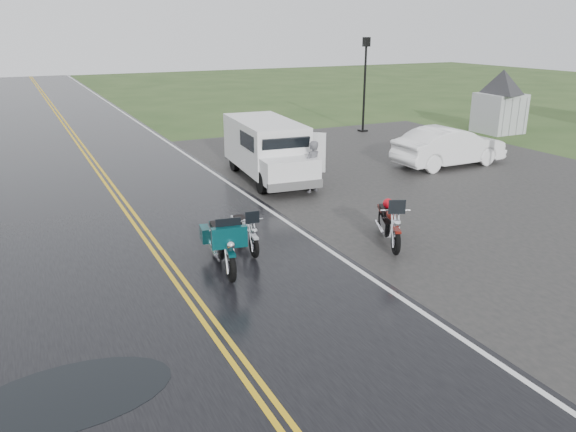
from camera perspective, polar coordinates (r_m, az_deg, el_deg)
The scene contains 11 objects.
ground at distance 11.04m, azimuth -8.54°, elevation -10.03°, with size 120.00×120.00×0.00m, color #2D471E.
road at distance 20.19m, azimuth -17.53°, elevation 2.76°, with size 8.00×100.00×0.04m, color black.
parking_pad at distance 20.56m, azimuth 17.01°, elevation 3.08°, with size 14.00×24.00×0.03m, color black.
visitor_center at distance 31.34m, azimuth 20.94°, elevation 12.28°, with size 16.00×10.00×4.80m, color #A8AAAD, non-canonical shape.
motorcycle_red at distance 13.56m, azimuth 10.96°, elevation -1.51°, with size 0.82×2.24×1.32m, color #5C100A, non-canonical shape.
motorcycle_teal at distance 11.95m, azimuth -5.87°, elevation -3.85°, with size 0.87×2.39×1.41m, color #05383C, non-canonical shape.
motorcycle_silver at distance 13.21m, azimuth -3.48°, elevation -2.23°, with size 0.69×1.89×1.11m, color #B8BAC0, non-canonical shape.
van_white at distance 18.31m, azimuth -2.65°, elevation 5.42°, with size 2.03×5.42×2.13m, color white, non-canonical shape.
person_at_van at distance 18.52m, azimuth 2.49°, elevation 4.93°, with size 0.63×0.41×1.72m, color #515157.
sedan_white at distance 23.09m, azimuth 16.07°, elevation 6.74°, with size 1.61×4.63×1.53m, color white.
lamp_post_far_right at distance 29.78m, azimuth 7.79°, elevation 13.04°, with size 0.41×0.41×4.81m, color black, non-canonical shape.
Camera 1 is at (-2.82, -9.28, 5.27)m, focal length 35.00 mm.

